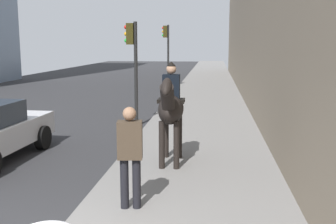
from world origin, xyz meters
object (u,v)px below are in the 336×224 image
object	(u,v)px
mounted_horse_near	(171,108)
traffic_light_far_curb	(167,47)
pedestrian_greeting	(130,151)
traffic_light_near_curb	(133,57)

from	to	relation	value
mounted_horse_near	traffic_light_far_curb	size ratio (longest dim) A/B	0.59
pedestrian_greeting	traffic_light_near_curb	bearing A→B (deg)	3.15
traffic_light_far_curb	traffic_light_near_curb	bearing A→B (deg)	-179.24
pedestrian_greeting	traffic_light_near_curb	world-z (taller)	traffic_light_near_curb
traffic_light_far_curb	pedestrian_greeting	bearing A→B (deg)	-175.34
mounted_horse_near	traffic_light_near_curb	xyz separation A→B (m)	(4.71, 1.76, 0.97)
pedestrian_greeting	traffic_light_near_curb	size ratio (longest dim) A/B	0.48
traffic_light_near_curb	pedestrian_greeting	bearing A→B (deg)	-169.39
pedestrian_greeting	traffic_light_far_curb	distance (m)	18.81
mounted_horse_near	pedestrian_greeting	bearing A→B (deg)	-9.24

